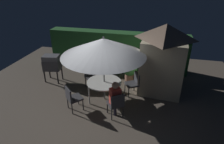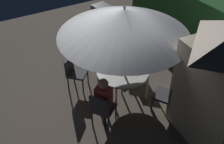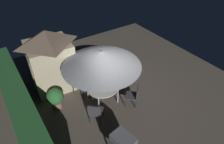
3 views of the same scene
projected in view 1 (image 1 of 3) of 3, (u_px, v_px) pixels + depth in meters
The scene contains 12 objects.
ground_plane at pixel (97, 107), 6.96m from camera, with size 11.00×11.00×0.00m, color brown.
hedge_backdrop at pixel (117, 50), 9.61m from camera, with size 6.74×0.68×1.82m.
garden_shed at pixel (163, 58), 7.49m from camera, with size 1.80×1.91×2.68m.
patio_table at pixel (104, 83), 7.10m from camera, with size 1.27×1.27×0.75m.
patio_umbrella at pixel (104, 47), 6.49m from camera, with size 2.92×2.92×2.43m.
bbq_grill at pixel (52, 63), 8.33m from camera, with size 0.78×0.61×1.20m.
chair_near_shed at pixel (116, 103), 6.24m from camera, with size 0.64×0.65×0.90m.
chair_far_side at pixel (134, 82), 7.49m from camera, with size 0.63×0.63×0.90m.
chair_toward_hedge at pixel (91, 75), 8.02m from camera, with size 0.65×0.65×0.90m.
chair_toward_house at pixel (72, 97), 6.57m from camera, with size 0.65×0.65×0.90m.
potted_plant_by_shed at pixel (130, 69), 8.54m from camera, with size 0.67×0.67×0.91m.
person_in_red at pixel (115, 95), 6.20m from camera, with size 0.42×0.39×1.26m.
Camera 1 is at (1.84, -5.41, 4.19)m, focal length 31.15 mm.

